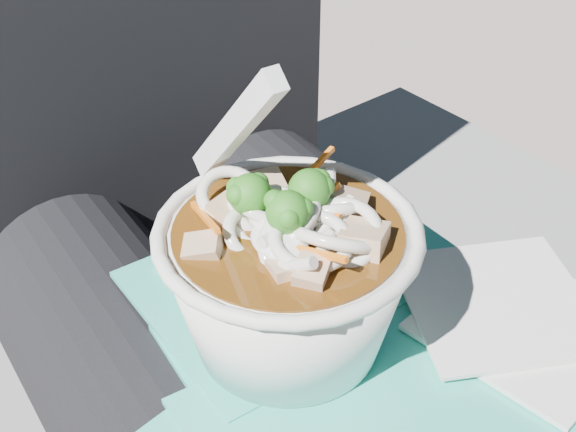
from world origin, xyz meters
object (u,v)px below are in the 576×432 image
person_body (241,298)px  udon_bowl (288,270)px  lap (305,390)px  plastic_bag (346,370)px

person_body → udon_bowl: (-0.03, -0.11, 0.12)m
lap → plastic_bag: (-0.01, -0.06, 0.08)m
lap → person_body: (-0.00, 0.09, 0.02)m
lap → plastic_bag: size_ratio=1.37×
udon_bowl → plastic_bag: bearing=-64.7°
lap → person_body: 0.09m
person_body → plastic_bag: size_ratio=2.88×
person_body → udon_bowl: 0.17m
lap → udon_bowl: size_ratio=2.45×
person_body → plastic_bag: (-0.01, -0.15, 0.06)m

